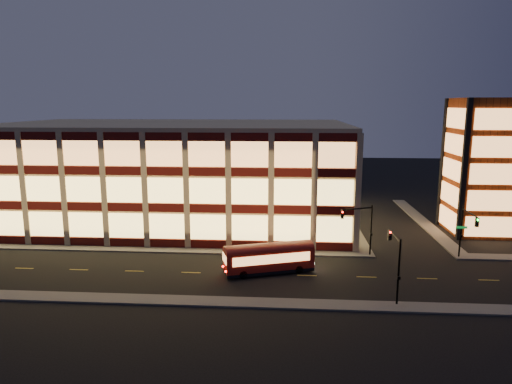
{
  "coord_description": "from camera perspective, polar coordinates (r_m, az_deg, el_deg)",
  "views": [
    {
      "loc": [
        13.86,
        -50.3,
        17.2
      ],
      "look_at": [
        9.8,
        8.0,
        5.92
      ],
      "focal_mm": 32.0,
      "sensor_mm": 36.0,
      "label": 1
    }
  ],
  "objects": [
    {
      "name": "office_building",
      "position": [
        69.99,
        -9.94,
        2.59
      ],
      "size": [
        50.45,
        30.45,
        14.5
      ],
      "color": "tan",
      "rests_on": "ground"
    },
    {
      "name": "sidewalk_office_south",
      "position": [
        56.66,
        -13.64,
        -6.99
      ],
      "size": [
        54.0,
        2.0,
        0.15
      ],
      "primitive_type": "cube",
      "color": "#514F4C",
      "rests_on": "ground"
    },
    {
      "name": "trolley_bus",
      "position": [
        47.53,
        1.6,
        -8.07
      ],
      "size": [
        9.49,
        5.15,
        3.13
      ],
      "rotation": [
        0.0,
        0.0,
        0.33
      ],
      "color": "#921008",
      "rests_on": "ground"
    },
    {
      "name": "traffic_signal_far",
      "position": [
        52.87,
        12.96,
        -3.69
      ],
      "size": [
        3.79,
        1.87,
        6.0
      ],
      "color": "black",
      "rests_on": "ground"
    },
    {
      "name": "traffic_signal_right",
      "position": [
        55.0,
        24.82,
        -3.88
      ],
      "size": [
        1.2,
        4.37,
        6.0
      ],
      "color": "black",
      "rests_on": "ground"
    },
    {
      "name": "stair_tower",
      "position": [
        68.0,
        26.54,
        2.84
      ],
      "size": [
        8.6,
        8.6,
        18.0
      ],
      "color": "#8C3814",
      "rests_on": "ground"
    },
    {
      "name": "sidewalk_tower_west",
      "position": [
        72.31,
        20.06,
        -3.45
      ],
      "size": [
        2.0,
        30.0,
        0.15
      ],
      "primitive_type": "cube",
      "color": "#514F4C",
      "rests_on": "ground"
    },
    {
      "name": "ground",
      "position": [
        54.94,
        -10.94,
        -7.52
      ],
      "size": [
        200.0,
        200.0,
        0.0
      ],
      "primitive_type": "plane",
      "color": "black",
      "rests_on": "ground"
    },
    {
      "name": "traffic_signal_near",
      "position": [
        42.5,
        17.03,
        -7.49
      ],
      "size": [
        0.32,
        4.45,
        6.0
      ],
      "color": "black",
      "rests_on": "ground"
    },
    {
      "name": "sidewalk_near",
      "position": [
        43.33,
        -15.42,
        -12.77
      ],
      "size": [
        100.0,
        2.0,
        0.15
      ],
      "primitive_type": "cube",
      "color": "#514F4C",
      "rests_on": "ground"
    },
    {
      "name": "sidewalk_office_east",
      "position": [
        70.05,
        11.37,
        -3.44
      ],
      "size": [
        2.0,
        30.0,
        0.15
      ],
      "primitive_type": "cube",
      "color": "#514F4C",
      "rests_on": "ground"
    }
  ]
}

